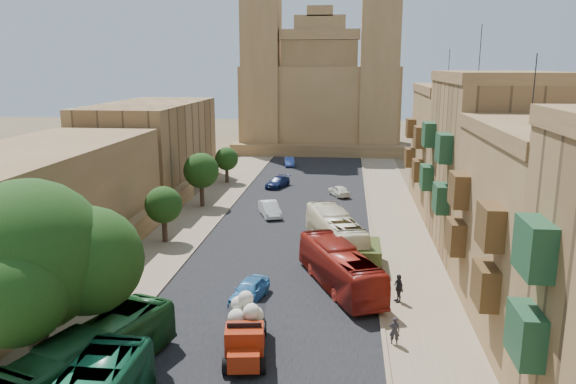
% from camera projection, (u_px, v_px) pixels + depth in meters
% --- Properties ---
extents(road_surface, '(14.00, 140.00, 0.01)m').
position_uv_depth(road_surface, '(293.00, 225.00, 51.13)').
color(road_surface, black).
rests_on(road_surface, ground).
extents(sidewalk_east, '(5.00, 140.00, 0.01)m').
position_uv_depth(sidewalk_east, '(398.00, 228.00, 50.13)').
color(sidewalk_east, '#7E6C53').
rests_on(sidewalk_east, ground).
extents(sidewalk_west, '(5.00, 140.00, 0.01)m').
position_uv_depth(sidewalk_west, '(191.00, 222.00, 52.13)').
color(sidewalk_west, '#7E6C53').
rests_on(sidewalk_west, ground).
extents(kerb_east, '(0.25, 140.00, 0.12)m').
position_uv_depth(kerb_east, '(370.00, 227.00, 50.38)').
color(kerb_east, '#7E6C53').
rests_on(kerb_east, ground).
extents(kerb_west, '(0.25, 140.00, 0.12)m').
position_uv_depth(kerb_west, '(218.00, 222.00, 51.85)').
color(kerb_west, '#7E6C53').
rests_on(kerb_west, ground).
extents(townhouse_b, '(9.00, 14.00, 14.90)m').
position_uv_depth(townhouse_b, '(556.00, 231.00, 29.78)').
color(townhouse_b, olive).
rests_on(townhouse_b, ground).
extents(townhouse_c, '(9.00, 14.00, 17.40)m').
position_uv_depth(townhouse_c, '(493.00, 163.00, 43.07)').
color(townhouse_c, olive).
rests_on(townhouse_c, ground).
extents(townhouse_d, '(9.00, 14.00, 15.90)m').
position_uv_depth(townhouse_d, '(458.00, 147.00, 56.81)').
color(townhouse_d, olive).
rests_on(townhouse_d, ground).
extents(west_wall, '(1.00, 40.00, 1.80)m').
position_uv_depth(west_wall, '(116.00, 245.00, 42.55)').
color(west_wall, olive).
rests_on(west_wall, ground).
extents(west_building_low, '(10.00, 28.00, 8.40)m').
position_uv_depth(west_building_low, '(28.00, 208.00, 40.46)').
color(west_building_low, brown).
rests_on(west_building_low, ground).
extents(west_building_mid, '(10.00, 22.00, 10.00)m').
position_uv_depth(west_building_mid, '(152.00, 146.00, 65.49)').
color(west_building_mid, olive).
rests_on(west_building_mid, ground).
extents(church, '(28.00, 22.50, 36.30)m').
position_uv_depth(church, '(321.00, 93.00, 96.15)').
color(church, olive).
rests_on(church, ground).
extents(ficus_tree, '(9.31, 8.57, 9.31)m').
position_uv_depth(ficus_tree, '(32.00, 261.00, 25.70)').
color(ficus_tree, '#332319').
rests_on(ficus_tree, ground).
extents(street_tree_a, '(3.58, 3.58, 5.50)m').
position_uv_depth(street_tree_a, '(99.00, 244.00, 33.92)').
color(street_tree_a, '#332319').
rests_on(street_tree_a, ground).
extents(street_tree_b, '(3.03, 3.03, 4.66)m').
position_uv_depth(street_tree_b, '(163.00, 205.00, 45.68)').
color(street_tree_b, '#332319').
rests_on(street_tree_b, ground).
extents(street_tree_c, '(3.61, 3.61, 5.55)m').
position_uv_depth(street_tree_c, '(201.00, 171.00, 57.17)').
color(street_tree_c, '#332319').
rests_on(street_tree_c, ground).
extents(street_tree_d, '(2.87, 2.87, 4.42)m').
position_uv_depth(street_tree_d, '(227.00, 159.00, 68.98)').
color(street_tree_d, '#332319').
rests_on(street_tree_d, ground).
extents(red_truck, '(2.68, 5.38, 3.02)m').
position_uv_depth(red_truck, '(246.00, 329.00, 28.16)').
color(red_truck, '#97230B').
rests_on(red_truck, ground).
extents(olive_pickup, '(1.81, 3.96, 1.63)m').
position_uv_depth(olive_pickup, '(368.00, 256.00, 40.58)').
color(olive_pickup, '#3A461A').
rests_on(olive_pickup, ground).
extents(bus_green_north, '(5.34, 10.03, 2.73)m').
position_uv_depth(bus_green_north, '(91.00, 357.00, 25.36)').
color(bus_green_north, '#1B5024').
rests_on(bus_green_north, ground).
extents(bus_red_east, '(6.07, 10.19, 2.80)m').
position_uv_depth(bus_red_east, '(340.00, 268.00, 36.45)').
color(bus_red_east, maroon).
rests_on(bus_red_east, ground).
extents(bus_cream_east, '(5.34, 10.85, 2.95)m').
position_uv_depth(bus_cream_east, '(335.00, 231.00, 44.12)').
color(bus_cream_east, '#FFF3CC').
rests_on(bus_cream_east, ground).
extents(car_blue_a, '(2.37, 4.19, 1.34)m').
position_uv_depth(car_blue_a, '(249.00, 290.00, 34.69)').
color(car_blue_a, '#357FBB').
rests_on(car_blue_a, ground).
extents(car_white_a, '(2.90, 4.59, 1.43)m').
position_uv_depth(car_white_a, '(270.00, 209.00, 54.04)').
color(car_white_a, white).
rests_on(car_white_a, ground).
extents(car_cream, '(3.71, 4.91, 1.24)m').
position_uv_depth(car_cream, '(338.00, 226.00, 48.77)').
color(car_cream, '#CFAC8A').
rests_on(car_cream, ground).
extents(car_dkblue, '(3.00, 4.59, 1.24)m').
position_uv_depth(car_dkblue, '(278.00, 182.00, 66.76)').
color(car_dkblue, '#0C1841').
rests_on(car_dkblue, ground).
extents(car_white_b, '(2.82, 3.85, 1.22)m').
position_uv_depth(car_white_b, '(339.00, 191.00, 62.28)').
color(car_white_b, white).
rests_on(car_white_b, ground).
extents(car_blue_b, '(1.86, 3.91, 1.24)m').
position_uv_depth(car_blue_b, '(289.00, 162.00, 80.92)').
color(car_blue_b, '#3A56B4').
rests_on(car_blue_b, ground).
extents(pedestrian_a, '(0.60, 0.43, 1.51)m').
position_uv_depth(pedestrian_a, '(395.00, 331.00, 29.19)').
color(pedestrian_a, '#2A262C').
rests_on(pedestrian_a, ground).
extents(pedestrian_c, '(0.80, 1.14, 1.79)m').
position_uv_depth(pedestrian_c, '(398.00, 288.00, 34.40)').
color(pedestrian_c, '#2C2D31').
rests_on(pedestrian_c, ground).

